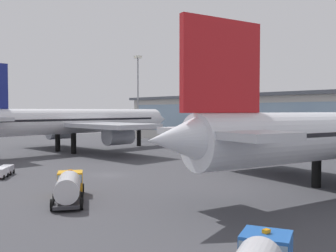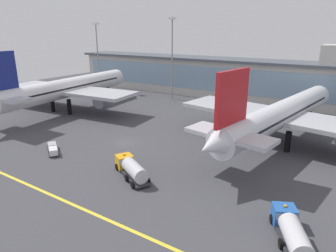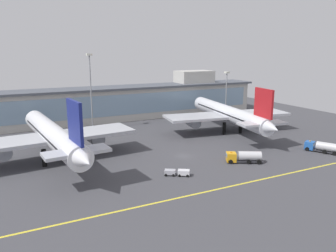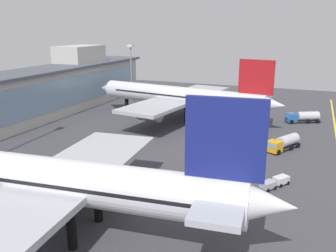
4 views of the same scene
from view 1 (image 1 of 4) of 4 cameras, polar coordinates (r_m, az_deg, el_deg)
The scene contains 7 objects.
ground_plane at distance 55.33m, azimuth -8.82°, elevation -7.19°, with size 180.00×180.00×0.00m, color #424247.
terminal_building at distance 93.64m, azimuth 20.96°, elevation 0.97°, with size 124.22×14.00×18.53m.
airliner_near_left at distance 87.55m, azimuth -13.13°, elevation 0.61°, with size 42.11×54.97×18.01m.
baggage_tug_near at distance 57.92m, azimuth -23.22°, elevation -6.13°, with size 5.51×4.40×1.40m.
service_truck_far at distance 40.56m, azimuth -14.45°, elevation -8.58°, with size 9.09×6.51×2.90m.
apron_light_mast_west at distance 114.31m, azimuth -4.47°, elevation 5.92°, with size 1.80×1.80×25.12m.
apron_light_mast_centre at distance 92.38m, azimuth 8.41°, elevation 7.21°, with size 1.80×1.80×26.46m.
Camera 1 is at (46.50, -28.57, 9.15)m, focal length 41.21 mm.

